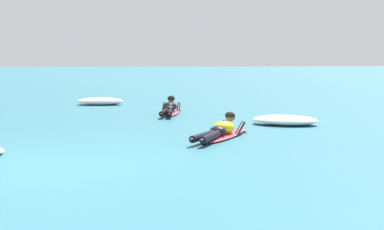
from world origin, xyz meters
The scene contains 5 objects.
ground_plane centered at (0.00, 10.00, 0.00)m, with size 120.00×120.00×0.00m, color #2D6B7A.
surfer_near centered at (3.05, 2.64, 0.14)m, with size 1.55×2.48×0.54m.
surfer_far centered at (2.06, 7.18, 0.14)m, with size 0.74×2.60×0.53m.
whitewater_front centered at (-0.25, 10.11, 0.12)m, with size 1.61×0.82×0.26m.
whitewater_mid_right centered at (4.84, 4.60, 0.11)m, with size 1.81×1.41×0.24m.
Camera 1 is at (1.79, -8.22, 1.71)m, focal length 50.04 mm.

